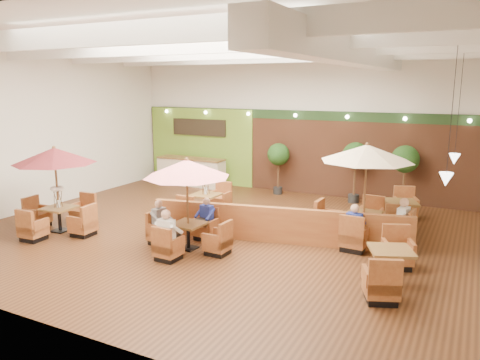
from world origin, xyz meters
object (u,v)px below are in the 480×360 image
Objects in this scene: table_0 at (56,174)px; topiary_0 at (278,156)px; diner_3 at (355,222)px; service_counter at (191,172)px; diner_0 at (168,230)px; diner_2 at (160,217)px; table_4 at (390,267)px; topiary_2 at (405,162)px; table_5 at (400,214)px; diner_1 at (206,214)px; topiary_1 at (355,158)px; table_2 at (366,174)px; table_3 at (206,201)px; table_1 at (187,187)px; booth_divider at (277,225)px; diner_4 at (401,217)px.

topiary_0 is at bearing 58.89° from table_0.
diner_3 is (4.20, -5.01, -0.73)m from topiary_0.
service_counter is 3.66× the size of diner_0.
service_counter is 7.46m from diner_2.
topiary_2 is at bearing 73.67° from table_4.
table_5 is 5.86m from diner_1.
table_4 is at bearing -70.09° from topiary_1.
table_2 is 4.22m from topiary_1.
diner_2 is (0.32, -2.85, 0.24)m from table_3.
table_1 is 6.86m from topiary_0.
diner_1 is (-4.31, -5.97, -0.90)m from topiary_2.
table_4 is 5.10m from diner_1.
table_1 reaches higher than table_5.
table_3 is (-1.20, 2.85, -1.17)m from table_1.
booth_divider is 3.14m from diner_2.
diner_0 is at bearing -133.67° from table_2.
service_counter is at bearing 122.54° from table_4.
table_2 reaches higher than booth_divider.
service_counter is at bearing 154.53° from diner_3.
topiary_1 reaches higher than diner_1.
topiary_2 reaches higher than service_counter.
diner_2 is at bearing 159.18° from table_4.
table_3 reaches higher than diner_1.
table_4 is (3.19, -1.35, -0.12)m from booth_divider.
topiary_0 is at bearing 106.33° from table_4.
booth_divider is 2.80× the size of table_0.
table_1 reaches higher than diner_3.
diner_1 is at bearing -86.66° from topiary_0.
diner_0 reaches higher than booth_divider.
diner_2 is at bearing -94.42° from topiary_0.
table_0 reaches higher than table_4.
table_2 is at bearing -72.91° from topiary_1.
diner_2 is 6.38m from diner_4.
service_counter is 7.97m from table_1.
table_5 is at bearing 51.82° from diner_0.
diner_2 is (3.37, -6.65, 0.15)m from service_counter.
diner_2 is (-0.88, 0.88, -0.03)m from diner_0.
diner_1 is (-5.03, 0.70, 0.35)m from table_4.
diner_2 is 0.89× the size of diner_4.
table_1 is 3.31m from table_3.
table_5 is (8.74, 4.97, -1.32)m from table_0.
diner_3 is at bearing -30.70° from service_counter.
table_2 is at bearing 46.05° from diner_0.
diner_2 is at bearing -117.03° from topiary_1.
topiary_2 is (2.46, 5.32, 1.14)m from booth_divider.
table_3 is at bearing 109.99° from diner_0.
table_1 reaches higher than diner_4.
diner_2 is at bearing -153.50° from diner_3.
table_3 is 3.93m from diner_0.
table_0 is at bearing -117.53° from topiary_0.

